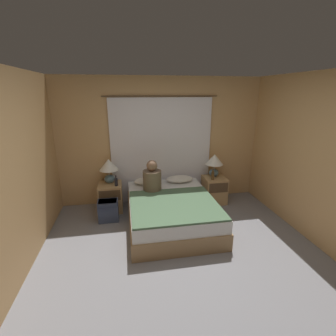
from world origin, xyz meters
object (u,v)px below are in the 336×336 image
object	(u,v)px
beer_bottle_on_left_stand	(116,182)
backpack_on_floor	(108,209)
lamp_left	(109,167)
person_left_in_bed	(152,179)
bed	(171,211)
nightstand_left	(111,197)
lamp_right	(214,162)
beer_bottle_on_right_stand	(213,175)
nightstand_right	(214,190)
pillow_left	(148,181)
pillow_right	(179,179)

from	to	relation	value
beer_bottle_on_left_stand	backpack_on_floor	xyz separation A→B (m)	(-0.15, -0.31, -0.40)
lamp_left	person_left_in_bed	distance (m)	0.88
bed	beer_bottle_on_left_stand	distance (m)	1.16
person_left_in_bed	lamp_left	bearing A→B (deg)	153.01
nightstand_left	person_left_in_bed	xyz separation A→B (m)	(0.77, -0.31, 0.44)
backpack_on_floor	lamp_right	bearing A→B (deg)	13.14
nightstand_left	lamp_right	distance (m)	2.17
beer_bottle_on_left_stand	backpack_on_floor	size ratio (longest dim) A/B	0.52
beer_bottle_on_right_stand	bed	bearing A→B (deg)	-148.29
lamp_left	beer_bottle_on_right_stand	size ratio (longest dim) A/B	2.09
nightstand_left	lamp_left	bearing A→B (deg)	90.00
nightstand_right	beer_bottle_on_right_stand	world-z (taller)	beer_bottle_on_right_stand
backpack_on_floor	beer_bottle_on_left_stand	bearing A→B (deg)	63.52
bed	lamp_left	distance (m)	1.44
pillow_left	backpack_on_floor	distance (m)	0.94
lamp_right	backpack_on_floor	xyz separation A→B (m)	(-2.12, -0.50, -0.63)
lamp_right	lamp_left	bearing A→B (deg)	180.00
bed	pillow_left	distance (m)	0.87
backpack_on_floor	nightstand_right	bearing A→B (deg)	11.04
bed	nightstand_right	size ratio (longest dim) A/B	3.55
pillow_left	beer_bottle_on_right_stand	world-z (taller)	beer_bottle_on_right_stand
pillow_right	beer_bottle_on_right_stand	size ratio (longest dim) A/B	2.42
nightstand_right	lamp_left	bearing A→B (deg)	177.78
nightstand_right	lamp_right	size ratio (longest dim) A/B	1.15
beer_bottle_on_left_stand	beer_bottle_on_right_stand	distance (m)	1.88
beer_bottle_on_left_stand	lamp_left	bearing A→B (deg)	123.67
lamp_left	pillow_left	bearing A→B (deg)	-2.51
bed	pillow_right	xyz separation A→B (m)	(0.32, 0.75, 0.30)
pillow_right	beer_bottle_on_right_stand	distance (m)	0.66
nightstand_right	beer_bottle_on_left_stand	size ratio (longest dim) A/B	2.66
nightstand_right	lamp_left	size ratio (longest dim) A/B	1.15
pillow_right	beer_bottle_on_left_stand	xyz separation A→B (m)	(-1.24, -0.16, 0.08)
pillow_left	beer_bottle_on_right_stand	bearing A→B (deg)	-6.98
nightstand_left	beer_bottle_on_right_stand	xyz separation A→B (m)	(2.00, -0.11, 0.36)
bed	pillow_right	bearing A→B (deg)	67.01
lamp_right	person_left_in_bed	xyz separation A→B (m)	(-1.32, -0.39, -0.14)
lamp_right	beer_bottle_on_left_stand	distance (m)	1.99
nightstand_right	person_left_in_bed	distance (m)	1.43
pillow_right	beer_bottle_on_left_stand	bearing A→B (deg)	-172.83
bed	lamp_right	size ratio (longest dim) A/B	4.07
nightstand_right	pillow_left	bearing A→B (deg)	177.94
nightstand_left	backpack_on_floor	xyz separation A→B (m)	(-0.03, -0.41, -0.05)
lamp_right	pillow_right	bearing A→B (deg)	-177.49
lamp_left	nightstand_left	bearing A→B (deg)	-90.00
pillow_right	beer_bottle_on_right_stand	world-z (taller)	beer_bottle_on_right_stand
nightstand_right	lamp_left	distance (m)	2.17
nightstand_left	beer_bottle_on_right_stand	world-z (taller)	beer_bottle_on_right_stand
beer_bottle_on_left_stand	backpack_on_floor	world-z (taller)	beer_bottle_on_left_stand
nightstand_right	pillow_right	bearing A→B (deg)	176.15
bed	backpack_on_floor	distance (m)	1.11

